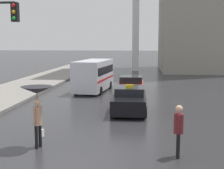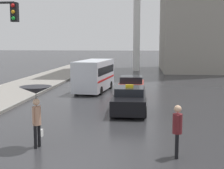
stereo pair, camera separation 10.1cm
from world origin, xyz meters
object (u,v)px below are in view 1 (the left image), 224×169
at_px(ambulance_van, 94,74).
at_px(pedestrian_man, 179,126).
at_px(pedestrian_with_umbrella, 37,98).
at_px(taxi, 129,100).
at_px(sedan_red, 131,87).

xyz_separation_m(ambulance_van, pedestrian_man, (5.03, -14.21, -0.29)).
bearing_deg(pedestrian_with_umbrella, pedestrian_man, -77.50).
relative_size(ambulance_van, pedestrian_man, 3.17).
distance_m(taxi, pedestrian_man, 7.21).
xyz_separation_m(taxi, sedan_red, (-0.10, 5.26, 0.02)).
relative_size(taxi, sedan_red, 1.01).
relative_size(taxi, pedestrian_man, 2.32).
bearing_deg(taxi, sedan_red, -88.96).
height_order(taxi, ambulance_van, ambulance_van).
bearing_deg(ambulance_van, sedan_red, 153.49).
relative_size(sedan_red, pedestrian_with_umbrella, 1.81).
relative_size(sedan_red, ambulance_van, 0.72).
distance_m(sedan_red, pedestrian_man, 12.37).
bearing_deg(pedestrian_man, sedan_red, -165.71).
bearing_deg(pedestrian_man, pedestrian_with_umbrella, -90.93).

